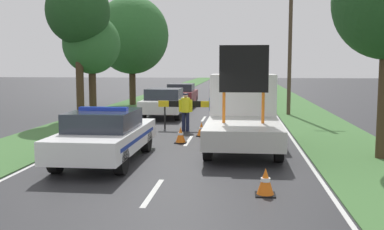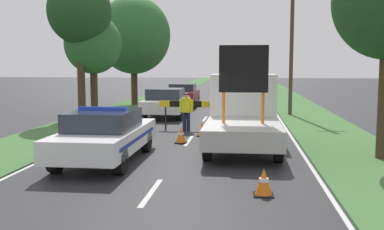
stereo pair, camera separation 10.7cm
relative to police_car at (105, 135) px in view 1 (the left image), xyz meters
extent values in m
plane|color=#28282B|center=(1.90, 0.86, -0.75)|extent=(160.00, 160.00, 0.00)
cube|color=silver|center=(1.90, -2.88, -0.75)|extent=(0.12, 2.11, 0.01)
cube|color=silver|center=(1.90, 3.63, -0.75)|extent=(0.12, 2.11, 0.01)
cube|color=silver|center=(1.90, 10.14, -0.75)|extent=(0.12, 2.11, 0.01)
cube|color=silver|center=(1.90, 16.65, -0.75)|extent=(0.12, 2.11, 0.01)
cube|color=silver|center=(1.90, 23.16, -0.75)|extent=(0.12, 2.11, 0.01)
cube|color=silver|center=(1.90, 29.67, -0.75)|extent=(0.12, 2.11, 0.01)
cube|color=silver|center=(1.90, 36.18, -0.75)|extent=(0.12, 2.11, 0.01)
cube|color=silver|center=(-1.80, 11.65, -0.75)|extent=(0.10, 57.22, 0.01)
cube|color=silver|center=(5.60, 11.65, -0.75)|extent=(0.10, 57.22, 0.01)
cube|color=#427038|center=(-3.40, 20.86, -0.74)|extent=(3.01, 120.00, 0.03)
cube|color=#427038|center=(7.21, 20.86, -0.74)|extent=(3.01, 120.00, 0.03)
cube|color=white|center=(0.00, 0.02, -0.11)|extent=(1.89, 4.74, 0.57)
cube|color=#282D38|center=(0.00, -0.12, 0.43)|extent=(1.67, 2.18, 0.51)
cylinder|color=black|center=(-0.83, 1.49, -0.40)|extent=(0.24, 0.71, 0.71)
cylinder|color=black|center=(0.83, 1.49, -0.40)|extent=(0.24, 0.71, 0.71)
cylinder|color=black|center=(-0.83, -1.45, -0.40)|extent=(0.24, 0.71, 0.71)
cylinder|color=black|center=(0.83, -1.45, -0.40)|extent=(0.24, 0.71, 0.71)
cube|color=#1E38C6|center=(0.00, -0.12, 0.73)|extent=(1.33, 0.24, 0.10)
cube|color=#193399|center=(0.00, 0.02, -0.08)|extent=(1.90, 3.89, 0.10)
cube|color=black|center=(0.00, 2.43, -0.17)|extent=(1.04, 0.08, 0.34)
cube|color=white|center=(3.80, 3.82, 0.64)|extent=(2.21, 1.81, 1.92)
cube|color=#232833|center=(3.80, 4.71, 0.98)|extent=(1.88, 0.04, 0.85)
cube|color=#B2B2AD|center=(3.80, 1.15, -0.05)|extent=(2.21, 3.52, 0.56)
cylinder|color=#D16619|center=(3.23, 1.15, 0.68)|extent=(0.09, 0.09, 0.90)
cylinder|color=#D16619|center=(4.37, 1.15, 0.68)|extent=(0.09, 0.09, 0.90)
cube|color=black|center=(3.80, 1.15, 1.81)|extent=(1.42, 0.12, 1.36)
cylinder|color=black|center=(2.82, 3.82, -0.32)|extent=(0.24, 0.85, 0.85)
cylinder|color=black|center=(4.78, 3.82, -0.32)|extent=(0.24, 0.85, 0.85)
cylinder|color=black|center=(2.82, 0.45, -0.32)|extent=(0.24, 0.85, 0.85)
cylinder|color=black|center=(4.78, 0.45, -0.32)|extent=(0.24, 0.85, 0.85)
cylinder|color=black|center=(0.57, 6.46, -0.28)|extent=(0.07, 0.07, 0.93)
cylinder|color=black|center=(2.71, 6.46, -0.28)|extent=(0.07, 0.07, 0.93)
cube|color=yellow|center=(0.53, 6.46, 0.31)|extent=(0.44, 0.08, 0.26)
cube|color=black|center=(0.97, 6.46, 0.31)|extent=(0.44, 0.08, 0.26)
cube|color=yellow|center=(1.42, 6.46, 0.31)|extent=(0.44, 0.08, 0.26)
cube|color=black|center=(1.86, 6.46, 0.31)|extent=(0.44, 0.08, 0.26)
cube|color=yellow|center=(2.31, 6.46, 0.31)|extent=(0.44, 0.08, 0.26)
cube|color=black|center=(2.75, 6.46, 0.31)|extent=(0.44, 0.08, 0.26)
cylinder|color=#191E38|center=(1.44, 5.92, -0.36)|extent=(0.14, 0.14, 0.77)
cylinder|color=#191E38|center=(1.59, 5.92, -0.36)|extent=(0.14, 0.14, 0.77)
cylinder|color=yellow|center=(1.52, 5.92, 0.31)|extent=(0.35, 0.35, 0.58)
cylinder|color=yellow|center=(1.29, 5.92, 0.28)|extent=(0.12, 0.12, 0.49)
cylinder|color=yellow|center=(1.74, 5.92, 0.28)|extent=(0.12, 0.12, 0.49)
sphere|color=tan|center=(1.52, 5.92, 0.70)|extent=(0.20, 0.20, 0.20)
cylinder|color=#141933|center=(1.52, 5.92, 0.76)|extent=(0.23, 0.23, 0.05)
cylinder|color=brown|center=(2.67, 6.09, -0.34)|extent=(0.15, 0.15, 0.82)
cylinder|color=brown|center=(2.84, 6.09, -0.34)|extent=(0.15, 0.15, 0.82)
cylinder|color=#4C6B9E|center=(2.75, 6.09, 0.37)|extent=(0.37, 0.37, 0.61)
cylinder|color=#4C6B9E|center=(2.52, 6.09, 0.34)|extent=(0.12, 0.12, 0.52)
cylinder|color=#4C6B9E|center=(2.99, 6.09, 0.34)|extent=(0.12, 0.12, 0.52)
sphere|color=tan|center=(2.75, 6.09, 0.78)|extent=(0.21, 0.21, 0.21)
cube|color=black|center=(2.27, 4.71, -0.74)|extent=(0.38, 0.38, 0.03)
cone|color=orange|center=(2.27, 4.71, -0.47)|extent=(0.32, 0.32, 0.50)
cylinder|color=white|center=(2.27, 4.71, -0.44)|extent=(0.18, 0.18, 0.07)
cube|color=black|center=(4.25, -2.84, -0.74)|extent=(0.41, 0.41, 0.03)
cone|color=orange|center=(4.25, -2.84, -0.45)|extent=(0.35, 0.35, 0.55)
cylinder|color=white|center=(4.25, -2.84, -0.42)|extent=(0.20, 0.20, 0.08)
cube|color=black|center=(1.68, 3.14, -0.74)|extent=(0.40, 0.40, 0.03)
cone|color=orange|center=(1.68, 3.14, -0.46)|extent=(0.34, 0.34, 0.53)
cylinder|color=white|center=(1.68, 3.14, -0.43)|extent=(0.19, 0.19, 0.07)
cube|color=silver|center=(-0.14, 10.63, -0.10)|extent=(1.94, 4.14, 0.60)
cube|color=#282D38|center=(-0.14, 10.50, 0.46)|extent=(1.71, 1.91, 0.54)
cylinder|color=black|center=(-1.00, 11.91, -0.40)|extent=(0.24, 0.69, 0.69)
cylinder|color=black|center=(0.71, 11.91, -0.40)|extent=(0.24, 0.69, 0.69)
cylinder|color=black|center=(-1.00, 9.34, -0.40)|extent=(0.24, 0.69, 0.69)
cylinder|color=black|center=(0.71, 9.34, -0.40)|extent=(0.24, 0.69, 0.69)
cube|color=maroon|center=(-0.07, 16.63, -0.09)|extent=(1.76, 4.05, 0.69)
cube|color=#282D38|center=(-0.07, 16.51, 0.49)|extent=(1.55, 1.87, 0.47)
cylinder|color=black|center=(-0.83, 17.89, -0.43)|extent=(0.24, 0.64, 0.64)
cylinder|color=black|center=(0.69, 17.89, -0.43)|extent=(0.24, 0.64, 0.64)
cylinder|color=black|center=(-0.83, 15.37, -0.43)|extent=(0.24, 0.64, 0.64)
cylinder|color=black|center=(0.69, 15.37, -0.43)|extent=(0.24, 0.64, 0.64)
cylinder|color=#42301E|center=(-3.46, 17.36, 0.65)|extent=(0.43, 0.43, 2.80)
ellipsoid|color=#2D662D|center=(-3.46, 17.36, 3.87)|extent=(4.84, 4.84, 5.09)
cylinder|color=#42301E|center=(-3.76, 10.13, 0.57)|extent=(0.37, 0.37, 2.65)
ellipsoid|color=#2D662D|center=(-3.76, 10.13, 2.97)|extent=(2.86, 2.86, 3.01)
cylinder|color=#42301E|center=(7.77, 1.18, 0.89)|extent=(0.37, 0.37, 3.28)
cylinder|color=#42301E|center=(-4.09, 9.23, 1.30)|extent=(0.37, 0.37, 4.10)
ellipsoid|color=#1E471E|center=(-4.09, 9.23, 4.49)|extent=(3.05, 3.05, 3.20)
cylinder|color=#473828|center=(6.28, 12.38, 3.35)|extent=(0.20, 0.20, 8.20)
camera|label=1|loc=(3.71, -11.97, 1.93)|focal=42.00mm
camera|label=2|loc=(3.82, -11.95, 1.93)|focal=42.00mm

